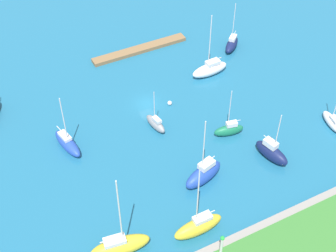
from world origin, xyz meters
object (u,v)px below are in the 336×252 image
sailboat_green_west_end (229,130)px  sailboat_navy_far_south (232,44)px  sailboat_white_outer_mooring (332,122)px  sailboat_navy_lone_north (272,152)px  sailboat_blue_center_basin (67,143)px  pier_dock (140,49)px  sailboat_white_east_end (210,69)px  mooring_buoy_white (170,103)px  sailboat_gray_along_channel (156,123)px  sailboat_yellow_off_beacon (120,246)px  sailboat_yellow_by_breakwater (198,226)px  harbor_beacon (222,244)px  sailboat_blue_near_pier (204,174)px

sailboat_green_west_end → sailboat_navy_far_south: bearing=-111.3°
sailboat_white_outer_mooring → sailboat_navy_lone_north: (13.44, 1.35, 0.44)m
sailboat_green_west_end → sailboat_blue_center_basin: bearing=-8.2°
pier_dock → sailboat_white_outer_mooring: (-19.48, 34.30, 0.55)m
sailboat_white_east_end → mooring_buoy_white: (10.64, 4.26, -0.87)m
sailboat_blue_center_basin → sailboat_navy_lone_north: size_ratio=1.14×
sailboat_white_east_end → sailboat_navy_far_south: sailboat_white_east_end is taller
pier_dock → sailboat_green_west_end: (-3.00, 28.21, 0.73)m
pier_dock → sailboat_gray_along_channel: sailboat_gray_along_channel is taller
sailboat_blue_center_basin → sailboat_navy_lone_north: sailboat_blue_center_basin is taller
pier_dock → sailboat_yellow_off_beacon: size_ratio=1.38×
sailboat_yellow_by_breakwater → mooring_buoy_white: size_ratio=17.44×
sailboat_gray_along_channel → sailboat_yellow_by_breakwater: 21.39m
sailboat_white_east_end → sailboat_green_west_end: size_ratio=1.37×
sailboat_yellow_off_beacon → sailboat_navy_far_south: size_ratio=1.40×
sailboat_navy_far_south → sailboat_gray_along_channel: 27.31m
sailboat_white_outer_mooring → sailboat_navy_lone_north: size_ratio=1.08×
pier_dock → sailboat_navy_lone_north: sailboat_navy_lone_north is taller
harbor_beacon → sailboat_green_west_end: (-13.32, -18.93, -2.23)m
sailboat_yellow_off_beacon → harbor_beacon: bearing=-23.0°
sailboat_white_east_end → sailboat_green_west_end: 16.22m
sailboat_blue_center_basin → sailboat_white_outer_mooring: bearing=58.1°
sailboat_blue_center_basin → sailboat_gray_along_channel: sailboat_blue_center_basin is taller
sailboat_blue_near_pier → sailboat_navy_far_south: bearing=-144.8°
sailboat_white_outer_mooring → sailboat_blue_near_pier: bearing=102.1°
sailboat_white_east_end → mooring_buoy_white: 11.50m
sailboat_yellow_off_beacon → sailboat_navy_far_south: sailboat_yellow_off_beacon is taller
sailboat_navy_lone_north → mooring_buoy_white: sailboat_navy_lone_north is taller
pier_dock → mooring_buoy_white: (2.18, 17.19, 0.03)m
sailboat_yellow_by_breakwater → sailboat_navy_lone_north: (-16.91, -6.70, -0.06)m
sailboat_green_west_end → mooring_buoy_white: 12.19m
sailboat_blue_center_basin → sailboat_yellow_by_breakwater: (-10.55, 23.33, 0.32)m
harbor_beacon → sailboat_yellow_off_beacon: 13.19m
sailboat_navy_lone_north → mooring_buoy_white: (8.22, -18.46, -0.96)m
sailboat_navy_lone_north → sailboat_navy_far_south: bearing=145.6°
harbor_beacon → sailboat_green_west_end: size_ratio=0.40×
sailboat_gray_along_channel → sailboat_navy_far_south: bearing=-69.4°
sailboat_yellow_off_beacon → sailboat_yellow_by_breakwater: 10.77m
harbor_beacon → sailboat_gray_along_channel: bearing=-97.4°
mooring_buoy_white → sailboat_navy_lone_north: bearing=114.0°
sailboat_blue_center_basin → sailboat_blue_near_pier: bearing=33.6°
harbor_beacon → sailboat_white_east_end: sailboat_white_east_end is taller
harbor_beacon → sailboat_yellow_by_breakwater: bearing=-83.4°
sailboat_navy_far_south → sailboat_navy_lone_north: bearing=28.0°
sailboat_yellow_off_beacon → sailboat_white_east_end: bearing=50.9°
pier_dock → sailboat_blue_near_pier: bearing=80.8°
sailboat_yellow_off_beacon → sailboat_navy_lone_north: sailboat_yellow_off_beacon is taller
sailboat_green_west_end → mooring_buoy_white: size_ratio=11.94×
sailboat_white_east_end → sailboat_navy_lone_north: (2.42, 22.71, 0.09)m
pier_dock → sailboat_navy_lone_north: 36.17m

